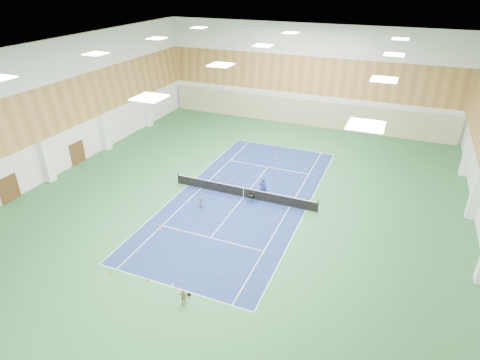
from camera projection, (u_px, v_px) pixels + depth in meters
name	position (u px, v px, depth m)	size (l,w,h in m)	color
ground	(244.00, 197.00, 34.40)	(40.00, 40.00, 0.00)	#2C683A
room_shell	(244.00, 131.00, 31.61)	(36.00, 40.00, 12.00)	white
wood_cladding	(244.00, 107.00, 30.68)	(36.00, 40.00, 8.00)	#B88144
ceiling_light_grid	(244.00, 54.00, 28.86)	(21.40, 25.40, 0.06)	white
court_surface	(244.00, 197.00, 34.40)	(10.97, 23.77, 0.01)	navy
tennis_balls_scatter	(244.00, 197.00, 34.38)	(10.57, 22.77, 0.07)	yellow
tennis_net	(244.00, 192.00, 34.14)	(12.80, 0.10, 1.10)	black
back_curtain	(303.00, 112.00, 49.80)	(35.40, 0.16, 3.20)	#C6B793
door_left_a	(9.00, 189.00, 33.45)	(0.08, 1.80, 2.20)	#593319
door_left_b	(78.00, 153.00, 39.99)	(0.08, 1.80, 2.20)	#593319
coach	(263.00, 187.00, 34.11)	(0.65, 0.43, 1.78)	navy
child_court	(201.00, 203.00, 32.51)	(0.49, 0.38, 1.01)	gray
child_apron	(183.00, 297.00, 23.12)	(0.65, 0.27, 1.12)	#9F8B5A
ball_cart	(251.00, 198.00, 33.41)	(0.46, 0.46, 0.80)	black
cone_svc_a	(161.00, 228.00, 30.12)	(0.18, 0.18, 0.19)	orange
cone_svc_b	(200.00, 230.00, 29.89)	(0.18, 0.18, 0.19)	#EA490C
cone_svc_c	(231.00, 241.00, 28.67)	(0.19, 0.19, 0.21)	#FF530D
cone_svc_d	(260.00, 255.00, 27.27)	(0.18, 0.18, 0.20)	orange
cone_base_a	(111.00, 272.00, 25.67)	(0.21, 0.21, 0.23)	#FF4A0D
cone_base_b	(148.00, 279.00, 25.15)	(0.19, 0.19, 0.21)	#E35E0B
cone_base_c	(189.00, 295.00, 23.93)	(0.18, 0.18, 0.20)	orange
cone_base_d	(223.00, 299.00, 23.61)	(0.18, 0.18, 0.19)	#E74F0C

